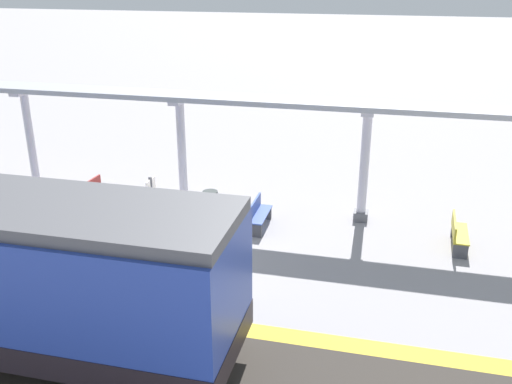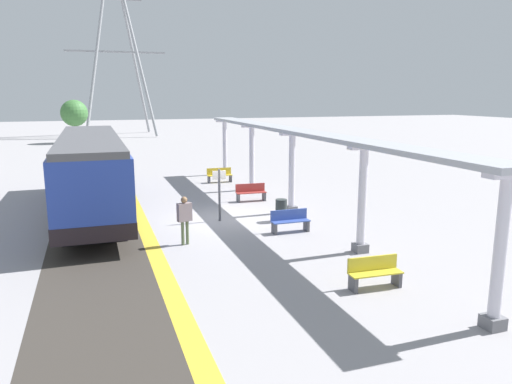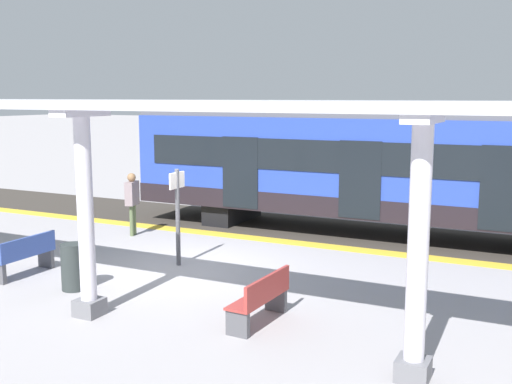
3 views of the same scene
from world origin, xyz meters
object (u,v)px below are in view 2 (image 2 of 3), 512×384
object	(u,v)px
canopy_pillar_third	(292,172)
bench_near_end	(251,192)
trash_bin	(281,210)
canopy_pillar_second	(362,199)
bench_mid_platform	(219,175)
canopy_pillar_fifth	(225,147)
passenger_waiting_near_edge	(185,215)
canopy_pillar_fourth	(252,157)
canopy_pillar_nearest	(500,252)
train_near_carriage	(91,173)
bench_far_end	(374,272)
bench_extra_slot	(290,221)
platform_info_sign	(219,190)

from	to	relation	value
canopy_pillar_third	bench_near_end	bearing A→B (deg)	108.61
trash_bin	bench_near_end	bearing A→B (deg)	89.57
canopy_pillar_second	bench_mid_platform	world-z (taller)	canopy_pillar_second
canopy_pillar_fifth	trash_bin	bearing A→B (deg)	-94.56
bench_mid_platform	passenger_waiting_near_edge	size ratio (longest dim) A/B	0.87
bench_mid_platform	canopy_pillar_fourth	bearing A→B (deg)	-69.07
bench_mid_platform	bench_near_end	bearing A→B (deg)	-88.58
canopy_pillar_nearest	trash_bin	xyz separation A→B (m)	(-1.00, 10.37, -1.36)
train_near_carriage	passenger_waiting_near_edge	size ratio (longest dim) A/B	7.96
bench_far_end	bench_extra_slot	size ratio (longest dim) A/B	1.01
canopy_pillar_nearest	canopy_pillar_third	size ratio (longest dim) A/B	1.00
bench_far_end	trash_bin	distance (m)	7.44
train_near_carriage	passenger_waiting_near_edge	world-z (taller)	train_near_carriage
platform_info_sign	canopy_pillar_second	bearing A→B (deg)	-58.22
trash_bin	bench_mid_platform	bearing A→B (deg)	90.63
canopy_pillar_third	bench_mid_platform	size ratio (longest dim) A/B	2.38
bench_extra_slot	passenger_waiting_near_edge	size ratio (longest dim) A/B	0.87
canopy_pillar_fourth	bench_far_end	distance (m)	14.45
train_near_carriage	bench_extra_slot	bearing A→B (deg)	-38.18
canopy_pillar_second	trash_bin	xyz separation A→B (m)	(-1.00, 4.65, -1.36)
canopy_pillar_third	canopy_pillar_fifth	distance (m)	11.29
trash_bin	canopy_pillar_second	bearing A→B (deg)	-77.84
bench_near_end	platform_info_sign	size ratio (longest dim) A/B	0.69
bench_mid_platform	canopy_pillar_nearest	bearing A→B (deg)	-86.85
bench_extra_slot	bench_near_end	bearing A→B (deg)	86.85
bench_mid_platform	passenger_waiting_near_edge	distance (m)	12.49
canopy_pillar_fourth	platform_info_sign	distance (m)	6.94
canopy_pillar_second	canopy_pillar_third	bearing A→B (deg)	90.00
canopy_pillar_second	canopy_pillar_nearest	bearing A→B (deg)	-90.00
platform_info_sign	bench_extra_slot	bearing A→B (deg)	-49.45
bench_mid_platform	passenger_waiting_near_edge	bearing A→B (deg)	-110.18
canopy_pillar_fourth	bench_far_end	bearing A→B (deg)	-94.95
platform_info_sign	passenger_waiting_near_edge	distance (m)	3.44
canopy_pillar_third	bench_near_end	world-z (taller)	canopy_pillar_third
canopy_pillar_fifth	passenger_waiting_near_edge	distance (m)	15.47
canopy_pillar_third	bench_extra_slot	bearing A→B (deg)	-114.05
bench_near_end	train_near_carriage	bearing A→B (deg)	-178.76
canopy_pillar_fifth	bench_extra_slot	world-z (taller)	canopy_pillar_fifth
canopy_pillar_third	train_near_carriage	bearing A→B (deg)	162.09
bench_mid_platform	trash_bin	xyz separation A→B (m)	(0.11, -9.79, 0.02)
train_near_carriage	passenger_waiting_near_edge	bearing A→B (deg)	-63.03
train_near_carriage	canopy_pillar_nearest	size ratio (longest dim) A/B	3.84
canopy_pillar_second	bench_mid_platform	distance (m)	14.55
train_near_carriage	canopy_pillar_fourth	bearing A→B (deg)	19.01
platform_info_sign	canopy_pillar_fourth	bearing A→B (deg)	60.34
canopy_pillar_nearest	passenger_waiting_near_edge	size ratio (longest dim) A/B	2.07
canopy_pillar_fourth	bench_mid_platform	world-z (taller)	canopy_pillar_fourth
bench_near_end	bench_extra_slot	distance (m)	5.78
canopy_pillar_fourth	bench_far_end	world-z (taller)	canopy_pillar_fourth
canopy_pillar_fourth	passenger_waiting_near_edge	world-z (taller)	canopy_pillar_fourth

